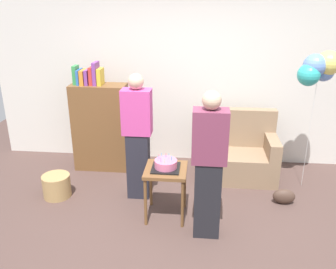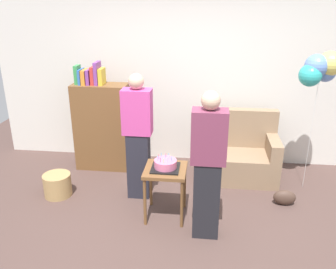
# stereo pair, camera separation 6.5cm
# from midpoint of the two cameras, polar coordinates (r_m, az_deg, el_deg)

# --- Properties ---
(ground_plane) EXTENTS (8.00, 8.00, 0.00)m
(ground_plane) POSITION_cam_midpoint_polar(r_m,az_deg,el_deg) (4.12, 1.59, -15.48)
(ground_plane) COLOR #4C3833
(wall_back) EXTENTS (6.00, 0.10, 2.70)m
(wall_back) POSITION_cam_midpoint_polar(r_m,az_deg,el_deg) (5.47, 3.71, 9.38)
(wall_back) COLOR silver
(wall_back) RESTS_ON ground_plane
(couch) EXTENTS (1.10, 0.70, 0.96)m
(couch) POSITION_cam_midpoint_polar(r_m,az_deg,el_deg) (5.24, 11.50, -3.16)
(couch) COLOR #8C7054
(couch) RESTS_ON ground_plane
(bookshelf) EXTENTS (0.80, 0.36, 1.62)m
(bookshelf) POSITION_cam_midpoint_polar(r_m,az_deg,el_deg) (5.39, -10.25, 1.57)
(bookshelf) COLOR brown
(bookshelf) RESTS_ON ground_plane
(side_table) EXTENTS (0.48, 0.48, 0.63)m
(side_table) POSITION_cam_midpoint_polar(r_m,az_deg,el_deg) (4.13, 0.04, -6.70)
(side_table) COLOR brown
(side_table) RESTS_ON ground_plane
(birthday_cake) EXTENTS (0.32, 0.32, 0.17)m
(birthday_cake) POSITION_cam_midpoint_polar(r_m,az_deg,el_deg) (4.06, 0.04, -4.85)
(birthday_cake) COLOR black
(birthday_cake) RESTS_ON side_table
(person_blowing_candles) EXTENTS (0.36, 0.22, 1.63)m
(person_blowing_candles) POSITION_cam_midpoint_polar(r_m,az_deg,el_deg) (4.45, -4.45, -0.38)
(person_blowing_candles) COLOR #23232D
(person_blowing_candles) RESTS_ON ground_plane
(person_holding_cake) EXTENTS (0.36, 0.22, 1.63)m
(person_holding_cake) POSITION_cam_midpoint_polar(r_m,az_deg,el_deg) (3.70, 6.92, -5.09)
(person_holding_cake) COLOR black
(person_holding_cake) RESTS_ON ground_plane
(wicker_basket) EXTENTS (0.36, 0.36, 0.30)m
(wicker_basket) POSITION_cam_midpoint_polar(r_m,az_deg,el_deg) (4.94, -16.97, -7.76)
(wicker_basket) COLOR #A88451
(wicker_basket) RESTS_ON ground_plane
(handbag) EXTENTS (0.28, 0.14, 0.20)m
(handbag) POSITION_cam_midpoint_polar(r_m,az_deg,el_deg) (4.79, 18.59, -9.56)
(handbag) COLOR #473328
(handbag) RESTS_ON ground_plane
(balloon_bunch) EXTENTS (0.53, 0.38, 1.86)m
(balloon_bunch) POSITION_cam_midpoint_polar(r_m,az_deg,el_deg) (4.85, 23.72, 9.68)
(balloon_bunch) COLOR silver
(balloon_bunch) RESTS_ON ground_plane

